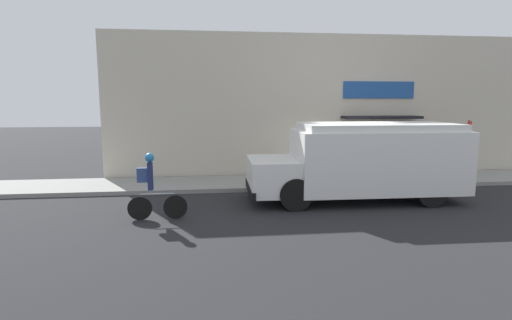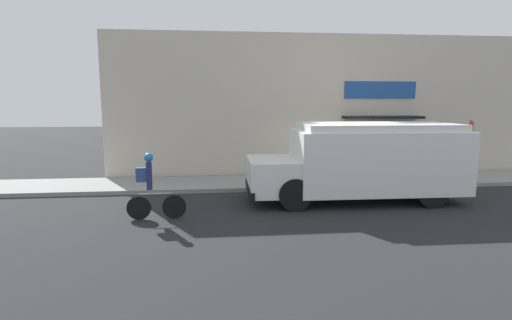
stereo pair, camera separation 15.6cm
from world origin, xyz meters
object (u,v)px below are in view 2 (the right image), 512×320
Objects in this scene: school_bus at (364,160)px; trash_bin at (412,166)px; stop_sign_post at (470,140)px; cyclist at (151,186)px.

school_bus is 4.23m from trash_bin.
school_bus reaches higher than stop_sign_post.
cyclist is 0.78× the size of stop_sign_post.
stop_sign_post is 2.86× the size of trash_bin.
cyclist is (-6.06, -1.31, -0.36)m from school_bus.
school_bus is 2.93× the size of stop_sign_post.
cyclist is 10.00m from trash_bin.
trash_bin is (9.07, 4.19, -0.34)m from cyclist.
cyclist is at bearing -155.20° from trash_bin.
trash_bin is at bearing 22.95° from cyclist.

